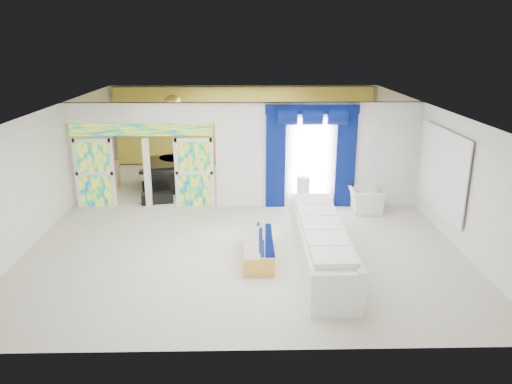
{
  "coord_description": "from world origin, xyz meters",
  "views": [
    {
      "loc": [
        0.06,
        -12.6,
        4.71
      ],
      "look_at": [
        0.3,
        -1.2,
        1.1
      ],
      "focal_mm": 34.33,
      "sensor_mm": 36.0,
      "label": 1
    }
  ],
  "objects_px": {
    "armchair": "(365,200)",
    "console_table": "(313,202)",
    "coffee_table": "(258,249)",
    "grand_piano": "(165,174)",
    "white_sofa": "(321,246)"
  },
  "relations": [
    {
      "from": "console_table",
      "to": "armchair",
      "type": "xyz_separation_m",
      "value": [
        1.43,
        -0.21,
        0.14
      ]
    },
    {
      "from": "console_table",
      "to": "armchair",
      "type": "relative_size",
      "value": 1.09
    },
    {
      "from": "white_sofa",
      "to": "console_table",
      "type": "distance_m",
      "value": 3.59
    },
    {
      "from": "coffee_table",
      "to": "grand_piano",
      "type": "bearing_deg",
      "value": 117.98
    },
    {
      "from": "coffee_table",
      "to": "console_table",
      "type": "bearing_deg",
      "value": 63.06
    },
    {
      "from": "coffee_table",
      "to": "armchair",
      "type": "relative_size",
      "value": 1.92
    },
    {
      "from": "armchair",
      "to": "console_table",
      "type": "bearing_deg",
      "value": 84.23
    },
    {
      "from": "white_sofa",
      "to": "armchair",
      "type": "distance_m",
      "value": 3.79
    },
    {
      "from": "white_sofa",
      "to": "console_table",
      "type": "height_order",
      "value": "white_sofa"
    },
    {
      "from": "coffee_table",
      "to": "white_sofa",
      "type": "bearing_deg",
      "value": -12.53
    },
    {
      "from": "white_sofa",
      "to": "coffee_table",
      "type": "bearing_deg",
      "value": 168.26
    },
    {
      "from": "coffee_table",
      "to": "armchair",
      "type": "bearing_deg",
      "value": 44.69
    },
    {
      "from": "white_sofa",
      "to": "coffee_table",
      "type": "distance_m",
      "value": 1.4
    },
    {
      "from": "white_sofa",
      "to": "grand_piano",
      "type": "height_order",
      "value": "grand_piano"
    },
    {
      "from": "coffee_table",
      "to": "grand_piano",
      "type": "distance_m",
      "value": 6.21
    }
  ]
}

